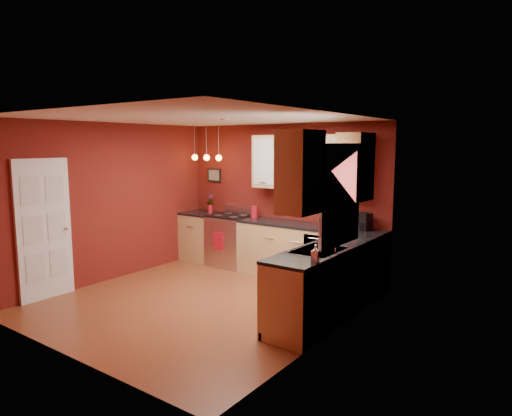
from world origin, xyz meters
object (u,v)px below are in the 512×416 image
Objects in this scene: sink at (319,252)px; red_canister at (254,212)px; soap_pump at (315,253)px; coffee_maker at (365,222)px; gas_range at (231,240)px.

sink reaches higher than red_canister.
red_canister is (-2.15, 1.59, 0.13)m from sink.
sink is 3.50× the size of soap_pump.
coffee_maker reaches higher than red_canister.
red_canister reaches higher than soap_pump.
gas_range is 3.57m from soap_pump.
coffee_maker reaches higher than soap_pump.
coffee_maker is at bearing 1.85° from gas_range.
sink is 2.60× the size of coffee_maker.
soap_pump is (0.25, -0.55, 0.12)m from sink.
sink is 0.62m from soap_pump.
gas_range is 5.56× the size of soap_pump.
red_canister is at bearing 143.52° from sink.
coffee_maker is at bearing 92.05° from sink.
gas_range is 4.12× the size of coffee_maker.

